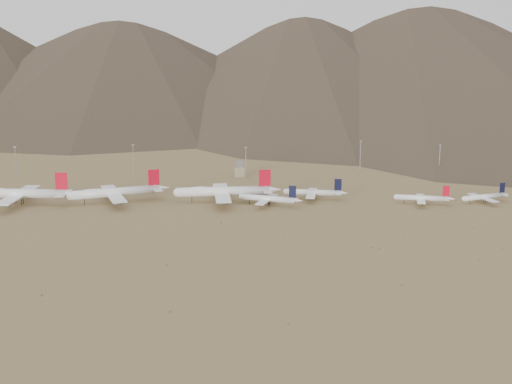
{
  "coord_description": "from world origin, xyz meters",
  "views": [
    {
      "loc": [
        16.92,
        -444.4,
        117.07
      ],
      "look_at": [
        39.18,
        30.0,
        7.65
      ],
      "focal_mm": 50.0,
      "sensor_mm": 36.0,
      "label": 1
    }
  ],
  "objects_px": {
    "widebody_centre": "(115,192)",
    "control_tower": "(239,170)",
    "narrowbody_b": "(314,192)",
    "narrowbody_a": "(269,199)",
    "widebody_west": "(20,193)",
    "widebody_east": "(224,191)"
  },
  "relations": [
    {
      "from": "widebody_west",
      "to": "narrowbody_a",
      "type": "distance_m",
      "value": 169.02
    },
    {
      "from": "widebody_west",
      "to": "narrowbody_a",
      "type": "height_order",
      "value": "widebody_west"
    },
    {
      "from": "widebody_east",
      "to": "control_tower",
      "type": "bearing_deg",
      "value": 78.75
    },
    {
      "from": "widebody_centre",
      "to": "narrowbody_b",
      "type": "bearing_deg",
      "value": -16.53
    },
    {
      "from": "widebody_east",
      "to": "narrowbody_a",
      "type": "relative_size",
      "value": 1.74
    },
    {
      "from": "widebody_east",
      "to": "narrowbody_b",
      "type": "bearing_deg",
      "value": 1.8
    },
    {
      "from": "widebody_centre",
      "to": "widebody_east",
      "type": "height_order",
      "value": "widebody_east"
    },
    {
      "from": "widebody_centre",
      "to": "narrowbody_a",
      "type": "bearing_deg",
      "value": -25.35
    },
    {
      "from": "narrowbody_b",
      "to": "widebody_east",
      "type": "bearing_deg",
      "value": -164.54
    },
    {
      "from": "narrowbody_a",
      "to": "narrowbody_b",
      "type": "xyz_separation_m",
      "value": [
        32.73,
        16.95,
        0.03
      ]
    },
    {
      "from": "widebody_centre",
      "to": "narrowbody_a",
      "type": "distance_m",
      "value": 106.08
    },
    {
      "from": "widebody_west",
      "to": "narrowbody_a",
      "type": "bearing_deg",
      "value": 2.3
    },
    {
      "from": "widebody_west",
      "to": "narrowbody_b",
      "type": "bearing_deg",
      "value": 7.73
    },
    {
      "from": "narrowbody_b",
      "to": "narrowbody_a",
      "type": "bearing_deg",
      "value": -141.82
    },
    {
      "from": "widebody_west",
      "to": "narrowbody_a",
      "type": "relative_size",
      "value": 1.77
    },
    {
      "from": "widebody_centre",
      "to": "control_tower",
      "type": "xyz_separation_m",
      "value": [
        87.31,
        84.33,
        -2.0
      ]
    },
    {
      "from": "narrowbody_a",
      "to": "control_tower",
      "type": "bearing_deg",
      "value": 121.84
    },
    {
      "from": "widebody_centre",
      "to": "control_tower",
      "type": "distance_m",
      "value": 121.4
    },
    {
      "from": "widebody_centre",
      "to": "narrowbody_a",
      "type": "height_order",
      "value": "widebody_centre"
    },
    {
      "from": "widebody_centre",
      "to": "narrowbody_a",
      "type": "relative_size",
      "value": 1.61
    },
    {
      "from": "widebody_centre",
      "to": "narrowbody_b",
      "type": "xyz_separation_m",
      "value": [
        137.84,
        2.87,
        -2.44
      ]
    },
    {
      "from": "widebody_east",
      "to": "widebody_centre",
      "type": "bearing_deg",
      "value": 175.38
    }
  ]
}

